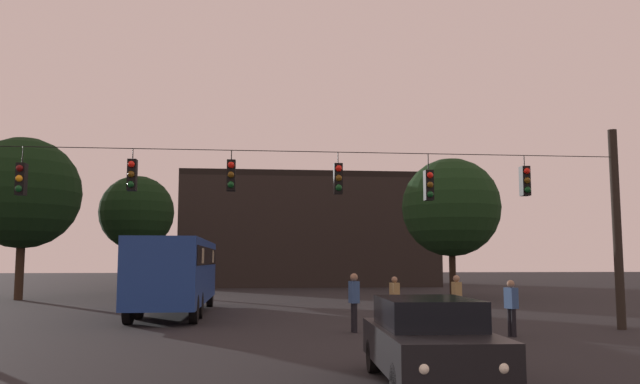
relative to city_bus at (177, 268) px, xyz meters
The scene contains 12 objects.
ground_plane 5.74m from the city_bus, 39.27° to the left, with size 168.00×168.00×0.00m, color black.
overhead_signal_span 8.71m from the city_bus, 60.78° to the right, with size 21.51×0.44×6.45m.
city_bus is the anchor object (origin of this frame).
car_near_right 16.90m from the city_bus, 68.31° to the right, with size 1.99×4.40×1.52m.
pedestrian_crossing_left 9.66m from the city_bus, 49.68° to the right, with size 0.31×0.40×1.79m.
pedestrian_crossing_center 13.85m from the city_bus, 39.98° to the right, with size 0.33×0.41×1.62m.
pedestrian_crossing_right 9.33m from the city_bus, 28.74° to the right, with size 0.33×0.41×1.62m.
pedestrian_near_bus 11.60m from the city_bus, 30.93° to the right, with size 0.25×0.37×1.69m.
corner_building 31.84m from the city_bus, 75.67° to the left, with size 21.38×13.34×9.49m.
tree_left_silhouette 18.57m from the city_bus, 34.71° to the left, with size 5.93×5.93×8.34m.
tree_behind_building 14.82m from the city_bus, 133.55° to the left, with size 6.28×6.28×9.12m.
tree_right_far 17.49m from the city_bus, 105.71° to the left, with size 4.92×4.92×7.82m.
Camera 1 is at (-1.06, -5.75, 2.19)m, focal length 35.67 mm.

